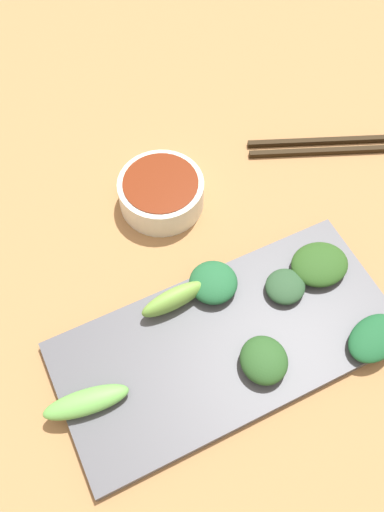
{
  "coord_description": "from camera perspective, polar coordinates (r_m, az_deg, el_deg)",
  "views": [
    {
      "loc": [
        0.27,
        -0.16,
        0.62
      ],
      "look_at": [
        -0.03,
        -0.01,
        0.05
      ],
      "focal_mm": 38.4,
      "sensor_mm": 36.0,
      "label": 1
    }
  ],
  "objects": [
    {
      "name": "broccoli_leafy_5",
      "position": [
        0.65,
        9.69,
        -3.15
      ],
      "size": [
        0.06,
        0.06,
        0.02
      ],
      "primitive_type": "ellipsoid",
      "rotation": [
        0.0,
        0.0,
        0.33
      ],
      "color": "#284B2D",
      "rests_on": "serving_plate"
    },
    {
      "name": "tabletop",
      "position": [
        0.68,
        2.2,
        -3.23
      ],
      "size": [
        2.1,
        2.1,
        0.02
      ],
      "primitive_type": "cube",
      "color": "#A17445",
      "rests_on": "ground"
    },
    {
      "name": "serving_plate",
      "position": [
        0.63,
        3.67,
        -8.99
      ],
      "size": [
        0.18,
        0.39,
        0.01
      ],
      "primitive_type": "cube",
      "color": "#4B4E53",
      "rests_on": "tabletop"
    },
    {
      "name": "sauce_bowl",
      "position": [
        0.72,
        -3.23,
        6.72
      ],
      "size": [
        0.11,
        0.11,
        0.04
      ],
      "color": "silver",
      "rests_on": "tabletop"
    },
    {
      "name": "broccoli_leafy_2",
      "position": [
        0.65,
        18.48,
        -8.11
      ],
      "size": [
        0.06,
        0.08,
        0.02
      ],
      "primitive_type": "ellipsoid",
      "rotation": [
        0.0,
        0.0,
        0.26
      ],
      "color": "#1A552C",
      "rests_on": "serving_plate"
    },
    {
      "name": "broccoli_leafy_1",
      "position": [
        0.64,
        2.24,
        -2.77
      ],
      "size": [
        0.07,
        0.07,
        0.02
      ],
      "primitive_type": "ellipsoid",
      "rotation": [
        0.0,
        0.0,
        -0.33
      ],
      "color": "#1F5D33",
      "rests_on": "serving_plate"
    },
    {
      "name": "broccoli_stalk_0",
      "position": [
        0.63,
        -1.93,
        -4.5
      ],
      "size": [
        0.03,
        0.08,
        0.03
      ],
      "primitive_type": "ellipsoid",
      "rotation": [
        0.0,
        0.0,
        0.05
      ],
      "color": "#6EA23F",
      "rests_on": "serving_plate"
    },
    {
      "name": "broccoli_stalk_3",
      "position": [
        0.6,
        -10.96,
        -14.71
      ],
      "size": [
        0.04,
        0.1,
        0.02
      ],
      "primitive_type": "ellipsoid",
      "rotation": [
        0.0,
        0.0,
        -0.15
      ],
      "color": "#61A94A",
      "rests_on": "serving_plate"
    },
    {
      "name": "broccoli_leafy_6",
      "position": [
        0.67,
        13.14,
        -0.85
      ],
      "size": [
        0.07,
        0.08,
        0.02
      ],
      "primitive_type": "ellipsoid",
      "rotation": [
        0.0,
        0.0,
        -0.11
      ],
      "color": "#28501C",
      "rests_on": "serving_plate"
    },
    {
      "name": "broccoli_leafy_4",
      "position": [
        0.61,
        7.1,
        -10.9
      ],
      "size": [
        0.07,
        0.06,
        0.03
      ],
      "primitive_type": "ellipsoid",
      "rotation": [
        0.0,
        0.0,
        -0.19
      ],
      "color": "#275022",
      "rests_on": "serving_plate"
    },
    {
      "name": "chopsticks",
      "position": [
        0.82,
        14.1,
        11.05
      ],
      "size": [
        0.11,
        0.22,
        0.01
      ],
      "rotation": [
        0.0,
        0.0,
        -0.4
      ],
      "color": "black",
      "rests_on": "tabletop"
    }
  ]
}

